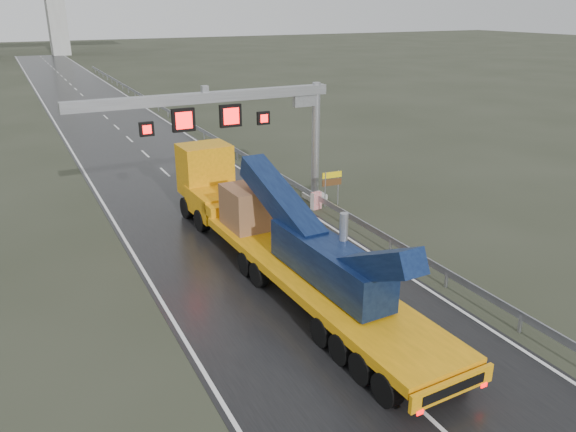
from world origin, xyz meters
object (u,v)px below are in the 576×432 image
heavy_haul_truck (264,223)px  striped_barrier (316,201)px  sign_gantry (242,116)px  exit_sign_pair (332,182)px

heavy_haul_truck → striped_barrier: size_ratio=20.39×
sign_gantry → striped_barrier: 6.65m
heavy_haul_truck → exit_sign_pair: heavy_haul_truck is taller
exit_sign_pair → heavy_haul_truck: bearing=-138.8°
sign_gantry → exit_sign_pair: sign_gantry is taller
sign_gantry → exit_sign_pair: size_ratio=6.84×
sign_gantry → heavy_haul_truck: 8.10m
heavy_haul_truck → exit_sign_pair: bearing=35.4°
exit_sign_pair → striped_barrier: exit_sign_pair is taller
heavy_haul_truck → exit_sign_pair: 8.66m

